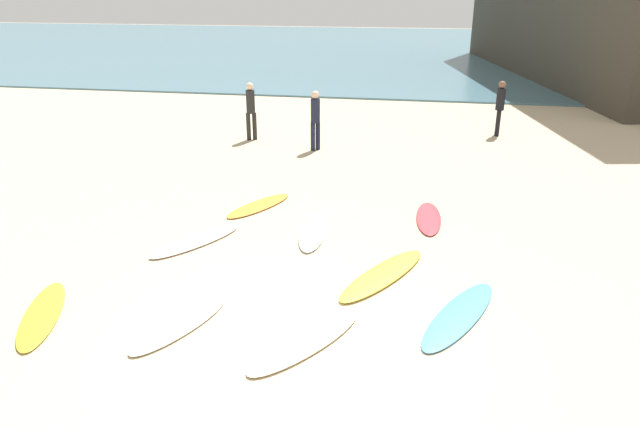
{
  "coord_description": "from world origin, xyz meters",
  "views": [
    {
      "loc": [
        1.68,
        -6.88,
        4.9
      ],
      "look_at": [
        -0.32,
        4.27,
        0.3
      ],
      "focal_mm": 32.43,
      "sensor_mm": 36.0,
      "label": 1
    }
  ],
  "objects_px": {
    "surfboard_0": "(383,275)",
    "surfboard_2": "(313,231)",
    "surfboard_3": "(180,324)",
    "beachgoer_mid": "(315,117)",
    "surfboard_7": "(459,315)",
    "beachgoer_near": "(500,105)",
    "surfboard_4": "(259,206)",
    "surfboard_5": "(196,241)",
    "surfboard_1": "(429,218)",
    "surfboard_8": "(42,314)",
    "surfboard_6": "(306,341)",
    "beachgoer_far": "(251,108)"
  },
  "relations": [
    {
      "from": "surfboard_5",
      "to": "beachgoer_near",
      "type": "relative_size",
      "value": 1.16
    },
    {
      "from": "surfboard_3",
      "to": "surfboard_5",
      "type": "distance_m",
      "value": 3.04
    },
    {
      "from": "surfboard_7",
      "to": "surfboard_8",
      "type": "xyz_separation_m",
      "value": [
        -6.44,
        -1.14,
        0.0
      ]
    },
    {
      "from": "surfboard_3",
      "to": "surfboard_5",
      "type": "relative_size",
      "value": 0.9
    },
    {
      "from": "surfboard_0",
      "to": "surfboard_4",
      "type": "relative_size",
      "value": 1.25
    },
    {
      "from": "surfboard_3",
      "to": "surfboard_7",
      "type": "distance_m",
      "value": 4.32
    },
    {
      "from": "surfboard_7",
      "to": "beachgoer_far",
      "type": "relative_size",
      "value": 1.3
    },
    {
      "from": "surfboard_8",
      "to": "beachgoer_near",
      "type": "xyz_separation_m",
      "value": [
        8.18,
        12.98,
        0.99
      ]
    },
    {
      "from": "surfboard_4",
      "to": "surfboard_7",
      "type": "bearing_deg",
      "value": 165.43
    },
    {
      "from": "surfboard_2",
      "to": "surfboard_8",
      "type": "bearing_deg",
      "value": 43.49
    },
    {
      "from": "surfboard_1",
      "to": "surfboard_0",
      "type": "bearing_deg",
      "value": -107.1
    },
    {
      "from": "beachgoer_mid",
      "to": "surfboard_1",
      "type": "bearing_deg",
      "value": -106.09
    },
    {
      "from": "surfboard_0",
      "to": "surfboard_1",
      "type": "distance_m",
      "value": 2.93
    },
    {
      "from": "surfboard_1",
      "to": "surfboard_8",
      "type": "height_order",
      "value": "surfboard_1"
    },
    {
      "from": "surfboard_0",
      "to": "surfboard_6",
      "type": "xyz_separation_m",
      "value": [
        -0.94,
        -2.23,
        -0.01
      ]
    },
    {
      "from": "surfboard_2",
      "to": "surfboard_3",
      "type": "height_order",
      "value": "surfboard_2"
    },
    {
      "from": "surfboard_4",
      "to": "beachgoer_near",
      "type": "height_order",
      "value": "beachgoer_near"
    },
    {
      "from": "surfboard_0",
      "to": "surfboard_2",
      "type": "bearing_deg",
      "value": -17.96
    },
    {
      "from": "surfboard_2",
      "to": "surfboard_5",
      "type": "relative_size",
      "value": 0.97
    },
    {
      "from": "surfboard_4",
      "to": "surfboard_5",
      "type": "relative_size",
      "value": 0.93
    },
    {
      "from": "surfboard_7",
      "to": "beachgoer_near",
      "type": "relative_size",
      "value": 1.33
    },
    {
      "from": "surfboard_1",
      "to": "beachgoer_mid",
      "type": "height_order",
      "value": "beachgoer_mid"
    },
    {
      "from": "surfboard_0",
      "to": "surfboard_5",
      "type": "height_order",
      "value": "surfboard_0"
    },
    {
      "from": "surfboard_1",
      "to": "surfboard_3",
      "type": "height_order",
      "value": "surfboard_3"
    },
    {
      "from": "beachgoer_near",
      "to": "surfboard_4",
      "type": "bearing_deg",
      "value": -33.55
    },
    {
      "from": "surfboard_0",
      "to": "beachgoer_near",
      "type": "height_order",
      "value": "beachgoer_near"
    },
    {
      "from": "surfboard_6",
      "to": "beachgoer_mid",
      "type": "relative_size",
      "value": 1.2
    },
    {
      "from": "surfboard_2",
      "to": "surfboard_4",
      "type": "bearing_deg",
      "value": -43.12
    },
    {
      "from": "surfboard_1",
      "to": "surfboard_4",
      "type": "distance_m",
      "value": 3.89
    },
    {
      "from": "surfboard_6",
      "to": "surfboard_7",
      "type": "bearing_deg",
      "value": -119.98
    },
    {
      "from": "surfboard_2",
      "to": "surfboard_3",
      "type": "relative_size",
      "value": 1.08
    },
    {
      "from": "surfboard_0",
      "to": "surfboard_7",
      "type": "xyz_separation_m",
      "value": [
        1.28,
        -1.1,
        -0.01
      ]
    },
    {
      "from": "surfboard_5",
      "to": "beachgoer_near",
      "type": "height_order",
      "value": "beachgoer_near"
    },
    {
      "from": "surfboard_3",
      "to": "beachgoer_mid",
      "type": "xyz_separation_m",
      "value": [
        0.22,
        10.02,
        0.99
      ]
    },
    {
      "from": "surfboard_5",
      "to": "surfboard_3",
      "type": "bearing_deg",
      "value": 138.99
    },
    {
      "from": "surfboard_1",
      "to": "beachgoer_mid",
      "type": "bearing_deg",
      "value": 122.98
    },
    {
      "from": "surfboard_0",
      "to": "surfboard_7",
      "type": "distance_m",
      "value": 1.69
    },
    {
      "from": "surfboard_4",
      "to": "beachgoer_far",
      "type": "height_order",
      "value": "beachgoer_far"
    },
    {
      "from": "surfboard_5",
      "to": "beachgoer_far",
      "type": "relative_size",
      "value": 1.14
    },
    {
      "from": "surfboard_3",
      "to": "beachgoer_near",
      "type": "bearing_deg",
      "value": 88.31
    },
    {
      "from": "surfboard_0",
      "to": "surfboard_7",
      "type": "relative_size",
      "value": 1.02
    },
    {
      "from": "surfboard_2",
      "to": "surfboard_0",
      "type": "bearing_deg",
      "value": 129.41
    },
    {
      "from": "surfboard_4",
      "to": "surfboard_7",
      "type": "distance_m",
      "value": 5.93
    },
    {
      "from": "surfboard_2",
      "to": "surfboard_8",
      "type": "xyz_separation_m",
      "value": [
        -3.58,
        -3.91,
        -0.01
      ]
    },
    {
      "from": "surfboard_4",
      "to": "surfboard_5",
      "type": "distance_m",
      "value": 2.25
    },
    {
      "from": "surfboard_2",
      "to": "surfboard_4",
      "type": "xyz_separation_m",
      "value": [
        -1.52,
        1.24,
        -0.01
      ]
    },
    {
      "from": "surfboard_0",
      "to": "surfboard_8",
      "type": "height_order",
      "value": "surfboard_0"
    },
    {
      "from": "surfboard_1",
      "to": "beachgoer_near",
      "type": "height_order",
      "value": "beachgoer_near"
    },
    {
      "from": "surfboard_5",
      "to": "beachgoer_mid",
      "type": "xyz_separation_m",
      "value": [
        1.11,
        7.12,
        0.99
      ]
    },
    {
      "from": "beachgoer_far",
      "to": "beachgoer_mid",
      "type": "bearing_deg",
      "value": -44.89
    }
  ]
}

